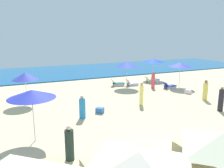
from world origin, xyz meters
TOP-DOWN VIEW (x-y plane):
  - ground_plane at (0.00, 0.00)m, footprint 60.00×60.00m
  - ocean at (0.00, 23.95)m, footprint 60.00×12.10m
  - umbrella_0 at (9.88, 10.62)m, footprint 2.25×2.25m
  - lounge_chair_0_0 at (8.65, 10.56)m, footprint 1.36×0.65m
  - umbrella_1 at (-4.45, 4.03)m, footprint 2.29×2.29m
  - umbrella_2 at (9.52, 14.80)m, footprint 2.41×2.41m
  - lounge_chair_2_0 at (8.88, 13.32)m, footprint 1.54×1.30m
  - lounge_chair_2_1 at (8.46, 13.59)m, footprint 1.32×0.66m
  - umbrella_3 at (5.04, 12.57)m, footprint 2.28×2.28m
  - lounge_chair_3_0 at (5.85, 13.07)m, footprint 1.36×0.70m
  - lounge_chair_3_1 at (4.46, 13.51)m, footprint 1.44×0.89m
  - umbrella_4 at (-4.39, 10.65)m, footprint 1.92×1.92m
  - beachgoer_0 at (7.21, 11.23)m, footprint 0.47×0.47m
  - beachgoer_1 at (-1.39, 6.13)m, footprint 0.53×0.53m
  - beachgoer_3 at (-3.27, 1.61)m, footprint 0.53×0.53m
  - beachgoer_4 at (3.38, 6.96)m, footprint 0.39×0.39m
  - beachgoer_5 at (8.74, 6.11)m, footprint 0.44×0.44m
  - beachgoer_6 at (7.70, 3.67)m, footprint 0.50×0.50m
  - cooler_box_0 at (-0.04, 6.60)m, footprint 0.64×0.63m
  - cooler_box_1 at (8.89, 8.22)m, footprint 0.45×0.54m

SIDE VIEW (x-z plane):
  - ground_plane at x=0.00m, z-range 0.00..0.00m
  - ocean at x=0.00m, z-range 0.00..0.12m
  - cooler_box_0 at x=-0.04m, z-range 0.00..0.37m
  - cooler_box_1 at x=8.89m, z-range 0.00..0.38m
  - lounge_chair_2_1 at x=8.46m, z-range -0.10..0.57m
  - lounge_chair_0_0 at x=8.65m, z-range -0.09..0.57m
  - lounge_chair_2_0 at x=8.88m, z-range -0.07..0.57m
  - lounge_chair_3_0 at x=5.85m, z-range -0.10..0.64m
  - lounge_chair_3_1 at x=4.46m, z-range -0.07..0.63m
  - beachgoer_1 at x=-1.39m, z-range -0.07..1.41m
  - beachgoer_3 at x=-3.27m, z-range -0.06..1.48m
  - beachgoer_0 at x=7.21m, z-range -0.05..1.57m
  - beachgoer_5 at x=8.74m, z-range -0.06..1.58m
  - beachgoer_6 at x=7.70m, z-range -0.06..1.64m
  - beachgoer_4 at x=3.38m, z-range -0.03..1.69m
  - umbrella_4 at x=-4.39m, z-range 0.93..3.35m
  - umbrella_2 at x=9.52m, z-range 1.02..3.42m
  - umbrella_0 at x=9.88m, z-range 1.02..3.46m
  - umbrella_3 at x=5.04m, z-range 1.02..3.61m
  - umbrella_1 at x=-4.45m, z-range 1.10..3.72m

